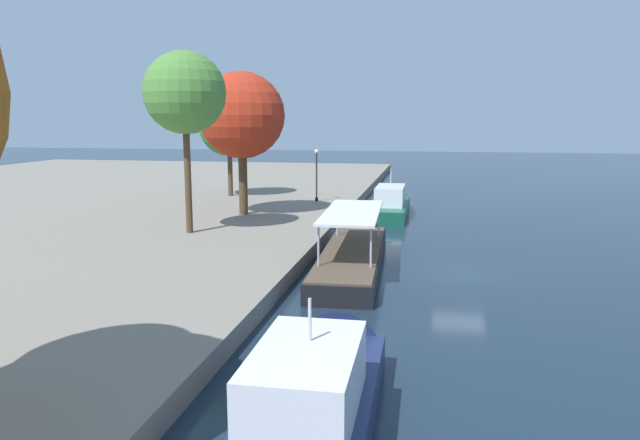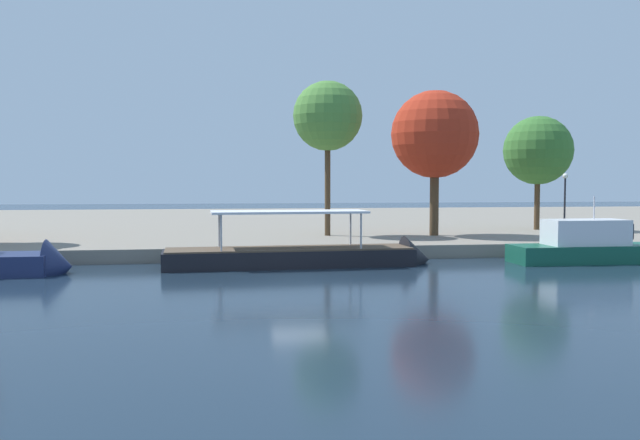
{
  "view_description": "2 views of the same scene",
  "coord_description": "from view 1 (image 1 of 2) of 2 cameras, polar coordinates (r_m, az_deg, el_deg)",
  "views": [
    {
      "loc": [
        -29.01,
        1.48,
        7.46
      ],
      "look_at": [
        -0.09,
        6.93,
        2.45
      ],
      "focal_mm": 33.58,
      "sensor_mm": 36.0,
      "label": 1
    },
    {
      "loc": [
        -3.51,
        -29.74,
        4.45
      ],
      "look_at": [
        1.72,
        5.4,
        2.43
      ],
      "focal_mm": 37.76,
      "sensor_mm": 36.0,
      "label": 2
    }
  ],
  "objects": [
    {
      "name": "tour_boat_1",
      "position": [
        31.13,
        3.21,
        -3.6
      ],
      "size": [
        14.38,
        3.45,
        4.04
      ],
      "rotation": [
        0.0,
        0.0,
        0.04
      ],
      "color": "black",
      "rests_on": "ground_plane"
    },
    {
      "name": "motor_yacht_2",
      "position": [
        47.28,
        6.79,
        1.36
      ],
      "size": [
        10.62,
        2.61,
        4.56
      ],
      "rotation": [
        0.0,
        0.0,
        0.0
      ],
      "color": "#14513D",
      "rests_on": "ground_plane"
    },
    {
      "name": "ground_plane",
      "position": [
        29.99,
        13.21,
        -5.01
      ],
      "size": [
        220.0,
        220.0,
        0.0
      ],
      "primitive_type": "plane",
      "color": "#192838"
    },
    {
      "name": "tree_1",
      "position": [
        35.74,
        -12.95,
        11.68
      ],
      "size": [
        4.72,
        4.72,
        10.49
      ],
      "color": "#4C3823",
      "rests_on": "dock_promenade"
    },
    {
      "name": "lamp_post",
      "position": [
        48.55,
        -0.33,
        4.5
      ],
      "size": [
        0.34,
        0.34,
        4.21
      ],
      "color": "black",
      "rests_on": "dock_promenade"
    },
    {
      "name": "motor_yacht_0",
      "position": [
        15.29,
        -0.33,
        -16.5
      ],
      "size": [
        10.02,
        2.92,
        4.49
      ],
      "rotation": [
        0.0,
        0.0,
        0.01
      ],
      "color": "navy",
      "rests_on": "ground_plane"
    },
    {
      "name": "tree_0",
      "position": [
        42.14,
        -7.56,
        9.8
      ],
      "size": [
        5.95,
        5.95,
        9.87
      ],
      "color": "#4C3823",
      "rests_on": "dock_promenade"
    },
    {
      "name": "tree_3",
      "position": [
        52.66,
        -8.74,
        8.73
      ],
      "size": [
        5.23,
        5.23,
        8.69
      ],
      "color": "#4C3823",
      "rests_on": "dock_promenade"
    }
  ]
}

